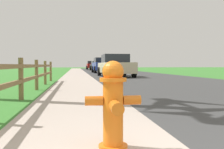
{
  "coord_description": "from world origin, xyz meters",
  "views": [
    {
      "loc": [
        -1.08,
        -1.27,
        0.81
      ],
      "look_at": [
        0.19,
        7.74,
        0.47
      ],
      "focal_mm": 41.51,
      "sensor_mm": 36.0,
      "label": 1
    }
  ],
  "objects_px": {
    "parked_car_blue": "(102,65)",
    "parked_car_red": "(92,65)",
    "fire_hydrant": "(113,103)",
    "parked_suv_beige": "(115,66)",
    "parked_car_black": "(97,66)"
  },
  "relations": [
    {
      "from": "parked_car_blue",
      "to": "parked_car_red",
      "type": "distance_m",
      "value": 20.34
    },
    {
      "from": "fire_hydrant",
      "to": "parked_suv_beige",
      "type": "bearing_deg",
      "value": 81.21
    },
    {
      "from": "fire_hydrant",
      "to": "parked_car_red",
      "type": "distance_m",
      "value": 44.42
    },
    {
      "from": "fire_hydrant",
      "to": "parked_suv_beige",
      "type": "height_order",
      "value": "parked_suv_beige"
    },
    {
      "from": "parked_car_blue",
      "to": "parked_car_red",
      "type": "bearing_deg",
      "value": 89.43
    },
    {
      "from": "parked_car_black",
      "to": "parked_car_red",
      "type": "height_order",
      "value": "parked_car_red"
    },
    {
      "from": "parked_suv_beige",
      "to": "parked_car_blue",
      "type": "relative_size",
      "value": 1.16
    },
    {
      "from": "fire_hydrant",
      "to": "parked_car_blue",
      "type": "bearing_deg",
      "value": 84.37
    },
    {
      "from": "parked_car_blue",
      "to": "parked_car_red",
      "type": "height_order",
      "value": "parked_car_blue"
    },
    {
      "from": "fire_hydrant",
      "to": "parked_car_black",
      "type": "bearing_deg",
      "value": 85.46
    },
    {
      "from": "fire_hydrant",
      "to": "parked_car_black",
      "type": "xyz_separation_m",
      "value": [
        2.75,
        34.69,
        0.28
      ]
    },
    {
      "from": "parked_car_black",
      "to": "parked_car_red",
      "type": "relative_size",
      "value": 0.97
    },
    {
      "from": "parked_car_blue",
      "to": "parked_car_black",
      "type": "xyz_separation_m",
      "value": [
        0.39,
        10.7,
        -0.07
      ]
    },
    {
      "from": "fire_hydrant",
      "to": "parked_suv_beige",
      "type": "distance_m",
      "value": 15.53
    },
    {
      "from": "parked_car_black",
      "to": "parked_suv_beige",
      "type": "bearing_deg",
      "value": -91.13
    }
  ]
}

